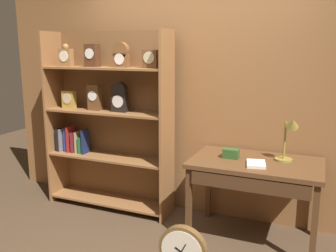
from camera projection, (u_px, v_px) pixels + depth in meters
The scene contains 7 objects.
back_wood_panel at pixel (197, 95), 3.90m from camera, with size 4.80×0.05×2.60m, color brown.
bookshelf at pixel (107, 119), 4.08m from camera, with size 1.46×0.36×1.98m.
workbench at pixel (255, 171), 3.34m from camera, with size 1.17×0.72×0.78m.
desk_lamp at pixel (289, 135), 3.26m from camera, with size 0.21×0.21×0.43m.
toolbox_small at pixel (231, 153), 3.43m from camera, with size 0.15×0.10×0.09m, color #2D5123.
open_repair_manual at pixel (256, 164), 3.22m from camera, with size 0.16×0.22×0.03m, color silver.
round_clock_large at pixel (183, 251), 2.87m from camera, with size 0.40×0.11×0.44m.
Camera 1 is at (1.24, -2.35, 1.78)m, focal length 39.18 mm.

